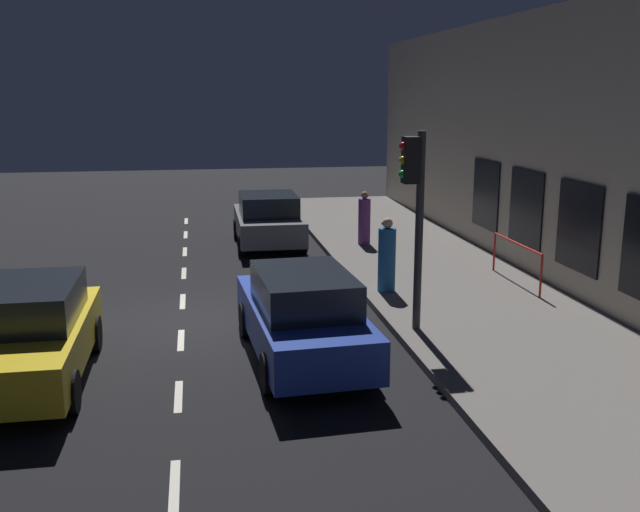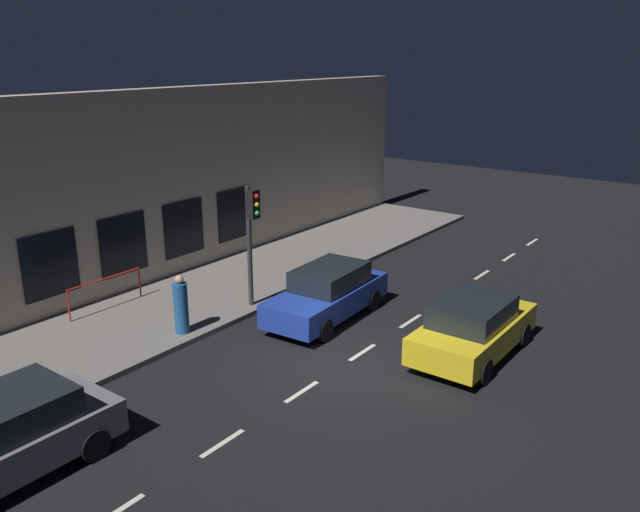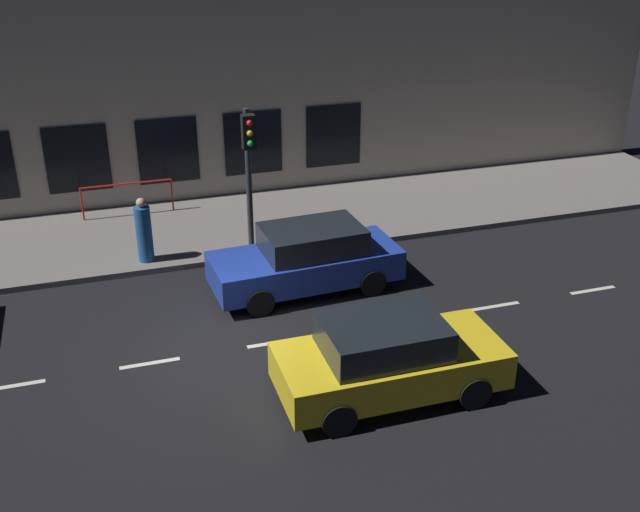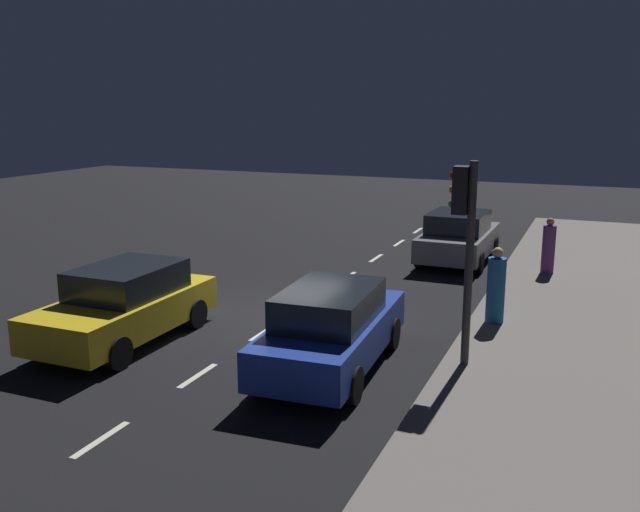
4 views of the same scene
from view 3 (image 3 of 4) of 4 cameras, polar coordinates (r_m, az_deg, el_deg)
ground_plane at (r=16.07m, az=-6.83°, el=-6.99°), size 60.00×60.00×0.00m
sidewalk at (r=21.53m, az=-10.11°, el=1.82°), size 4.50×32.00×0.15m
building_facade at (r=22.94m, az=-11.66°, el=11.52°), size 0.65×32.00×6.48m
lane_centre_line at (r=16.24m, az=-3.36°, el=-6.44°), size 0.12×27.20×0.01m
traffic_light at (r=19.04m, az=-5.32°, el=7.29°), size 0.49×0.32×3.71m
parked_car_0 at (r=14.33m, az=5.10°, el=-7.57°), size 1.95×4.22×1.58m
parked_car_1 at (r=17.95m, az=-0.96°, el=-0.22°), size 2.01×4.50×1.58m
pedestrian_0 at (r=19.54m, az=-12.95°, el=1.73°), size 0.43×0.43×1.67m
red_railing at (r=22.49m, az=-14.17°, el=4.74°), size 0.05×2.57×0.97m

